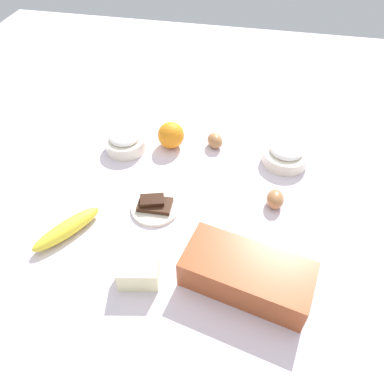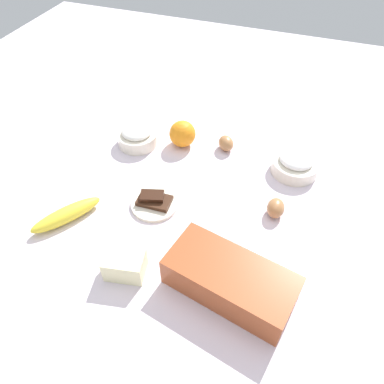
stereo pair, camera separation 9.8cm
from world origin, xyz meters
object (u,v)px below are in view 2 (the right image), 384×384
Objects in this scene: orange_fruit at (182,134)px; egg_near_butter at (276,208)px; egg_beside_bowl at (226,143)px; sugar_bowl at (295,163)px; loaf_pan at (230,280)px; butter_block at (125,265)px; flour_bowl at (137,136)px; chocolate_plate at (154,202)px; banana at (66,215)px.

egg_near_butter is at bearing 150.04° from orange_fruit.
egg_near_butter is 1.03× the size of egg_beside_bowl.
sugar_bowl is 0.19m from egg_near_butter.
loaf_pan is 5.17× the size of egg_beside_bowl.
butter_block is at bearing 95.27° from orange_fruit.
flour_bowl reaches higher than chocolate_plate.
loaf_pan is at bearing 107.01° from egg_beside_bowl.
chocolate_plate is (0.34, 0.26, -0.02)m from sugar_bowl.
sugar_bowl is 0.22m from egg_beside_bowl.
flour_bowl is 0.28m from egg_beside_bowl.
sugar_bowl reaches higher than egg_beside_bowl.
egg_beside_bowl is (-0.31, -0.42, 0.00)m from banana.
banana is 0.23m from butter_block.
sugar_bowl reaches higher than butter_block.
orange_fruit is 0.14m from egg_beside_bowl.
chocolate_plate is at bearing 94.39° from orange_fruit.
orange_fruit is at bearing -113.39° from banana.
orange_fruit is 0.64× the size of chocolate_plate.
banana is 0.23m from chocolate_plate.
orange_fruit reaches higher than butter_block.
butter_block is (0.31, 0.48, 0.00)m from sugar_bowl.
sugar_bowl is (-0.07, -0.44, -0.01)m from loaf_pan.
flour_bowl is at bearing -95.72° from banana.
loaf_pan reaches higher than flour_bowl.
loaf_pan is at bearing 173.37° from banana.
egg_near_butter is at bearing -134.59° from butter_block.
flour_bowl is at bearing 18.38° from orange_fruit.
butter_block reaches higher than egg_near_butter.
orange_fruit is at bearing -84.73° from butter_block.
egg_beside_bowl is at bearing -60.86° from loaf_pan.
loaf_pan is 0.46m from banana.
butter_block is at bearing 45.41° from egg_near_butter.
loaf_pan reaches higher than egg_beside_bowl.
chocolate_plate is at bearing 124.91° from flour_bowl.
egg_near_butter is (-0.29, -0.29, -0.01)m from butter_block.
banana is 0.43m from orange_fruit.
butter_block is (0.24, 0.04, -0.01)m from loaf_pan.
sugar_bowl is at bearing -175.54° from flour_bowl.
loaf_pan is 0.53m from orange_fruit.
flour_bowl is 1.51× the size of orange_fruit.
banana is 2.28× the size of orange_fruit.
sugar_bowl is at bearing -143.56° from banana.
butter_block is at bearing 79.83° from egg_beside_bowl.
butter_block is at bearing 21.15° from loaf_pan.
sugar_bowl is (-0.49, -0.04, -0.00)m from flour_bowl.
flour_bowl is 1.40× the size of butter_block.
butter_block is 1.54× the size of egg_beside_bowl.
chocolate_plate is at bearing -146.75° from banana.
chocolate_plate is at bearing -22.31° from loaf_pan.
banana is at bearing 5.50° from loaf_pan.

